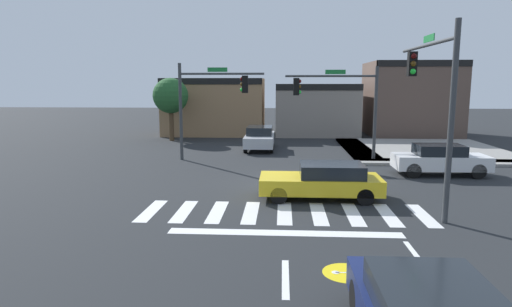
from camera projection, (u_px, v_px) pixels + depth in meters
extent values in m
plane|color=#232628|center=(284.00, 183.00, 19.12)|extent=(120.00, 120.00, 0.00)
cube|color=silver|center=(151.00, 211.00, 14.96)|extent=(0.48, 2.62, 0.01)
cube|color=silver|center=(184.00, 211.00, 14.89)|extent=(0.48, 2.62, 0.01)
cube|color=silver|center=(217.00, 212.00, 14.82)|extent=(0.48, 2.62, 0.01)
cube|color=silver|center=(251.00, 212.00, 14.75)|extent=(0.48, 2.62, 0.01)
cube|color=silver|center=(285.00, 213.00, 14.69)|extent=(0.48, 2.62, 0.01)
cube|color=silver|center=(319.00, 214.00, 14.62)|extent=(0.48, 2.62, 0.01)
cube|color=silver|center=(353.00, 214.00, 14.55)|extent=(0.48, 2.62, 0.01)
cube|color=silver|center=(388.00, 215.00, 14.48)|extent=(0.48, 2.62, 0.01)
cube|color=silver|center=(423.00, 215.00, 14.42)|extent=(0.48, 2.62, 0.01)
cube|color=white|center=(285.00, 233.00, 12.72)|extent=(6.80, 0.50, 0.01)
cube|color=white|center=(285.00, 278.00, 9.76)|extent=(0.16, 2.00, 0.01)
cylinder|color=yellow|center=(346.00, 273.00, 10.04)|extent=(1.10, 1.10, 0.01)
cylinder|color=white|center=(336.00, 272.00, 10.05)|extent=(0.18, 0.18, 0.00)
cylinder|color=white|center=(357.00, 273.00, 10.02)|extent=(0.18, 0.18, 0.00)
cube|color=white|center=(346.00, 273.00, 10.04)|extent=(0.50, 0.04, 0.00)
cube|color=gray|center=(450.00, 162.00, 23.70)|extent=(10.00, 1.60, 0.15)
cube|color=gray|center=(357.00, 149.00, 28.69)|extent=(1.60, 10.00, 0.15)
cube|color=gray|center=(423.00, 149.00, 28.44)|extent=(10.00, 10.00, 0.15)
cube|color=#93704C|center=(215.00, 106.00, 37.48)|extent=(8.27, 5.29, 4.73)
cube|color=black|center=(210.00, 81.00, 34.74)|extent=(8.27, 0.50, 0.50)
cube|color=gray|center=(316.00, 109.00, 37.68)|extent=(6.78, 6.66, 4.27)
cube|color=black|center=(319.00, 87.00, 34.30)|extent=(6.78, 0.50, 0.50)
cube|color=brown|center=(410.00, 99.00, 37.03)|extent=(7.08, 6.59, 6.08)
cube|color=black|center=(424.00, 63.00, 33.54)|extent=(7.08, 0.50, 0.50)
cylinder|color=#383A3D|center=(375.00, 114.00, 24.15)|extent=(0.18, 0.18, 5.22)
cylinder|color=#383A3D|center=(331.00, 76.00, 23.97)|extent=(4.97, 0.12, 0.12)
cube|color=black|center=(296.00, 87.00, 24.17)|extent=(0.32, 0.32, 0.95)
sphere|color=#470A0A|center=(299.00, 81.00, 24.11)|extent=(0.22, 0.22, 0.22)
sphere|color=#4C330C|center=(299.00, 87.00, 24.16)|extent=(0.22, 0.22, 0.22)
sphere|color=#1ED833|center=(299.00, 92.00, 24.21)|extent=(0.22, 0.22, 0.22)
cube|color=#197233|center=(335.00, 72.00, 23.92)|extent=(1.10, 0.03, 0.24)
cylinder|color=#383A3D|center=(451.00, 124.00, 13.18)|extent=(0.18, 0.18, 6.17)
cylinder|color=#383A3D|center=(426.00, 46.00, 15.58)|extent=(0.12, 5.67, 0.12)
cube|color=black|center=(412.00, 64.00, 17.22)|extent=(0.32, 0.32, 0.95)
sphere|color=#470A0A|center=(414.00, 56.00, 17.01)|extent=(0.22, 0.22, 0.22)
sphere|color=#4C330C|center=(413.00, 64.00, 17.06)|extent=(0.22, 0.22, 0.22)
sphere|color=#1ED833|center=(413.00, 72.00, 17.10)|extent=(0.22, 0.22, 0.22)
cube|color=#197233|center=(429.00, 38.00, 15.27)|extent=(0.03, 1.10, 0.24)
cylinder|color=#383A3D|center=(181.00, 112.00, 24.63)|extent=(0.18, 0.18, 5.42)
cylinder|color=#383A3D|center=(222.00, 74.00, 24.15)|extent=(4.69, 0.12, 0.12)
cube|color=black|center=(245.00, 84.00, 24.17)|extent=(0.32, 0.32, 0.95)
sphere|color=#470A0A|center=(242.00, 79.00, 24.13)|extent=(0.22, 0.22, 0.22)
sphere|color=#4C330C|center=(242.00, 84.00, 24.18)|extent=(0.22, 0.22, 0.22)
sphere|color=#1ED833|center=(242.00, 90.00, 24.23)|extent=(0.22, 0.22, 0.22)
cube|color=#197233|center=(217.00, 70.00, 24.13)|extent=(1.10, 0.03, 0.24)
cube|color=gold|center=(320.00, 184.00, 16.49)|extent=(4.51, 1.91, 0.57)
cube|color=black|center=(332.00, 170.00, 16.38)|extent=(2.34, 1.68, 0.49)
cylinder|color=black|center=(279.00, 196.00, 15.78)|extent=(0.61, 0.22, 0.61)
cylinder|color=black|center=(279.00, 185.00, 17.45)|extent=(0.61, 0.22, 0.61)
cylinder|color=black|center=(365.00, 197.00, 15.60)|extent=(0.61, 0.22, 0.61)
cylinder|color=black|center=(357.00, 186.00, 17.27)|extent=(0.61, 0.22, 0.61)
cube|color=#B7BABF|center=(260.00, 140.00, 28.92)|extent=(1.84, 4.70, 0.66)
cube|color=black|center=(260.00, 130.00, 28.87)|extent=(1.62, 2.32, 0.53)
cylinder|color=black|center=(271.00, 148.00, 27.34)|extent=(0.22, 0.70, 0.70)
cylinder|color=black|center=(245.00, 147.00, 27.44)|extent=(0.22, 0.70, 0.70)
cylinder|color=black|center=(273.00, 141.00, 30.50)|extent=(0.22, 0.70, 0.70)
cylinder|color=black|center=(249.00, 141.00, 30.59)|extent=(0.22, 0.70, 0.70)
cube|color=black|center=(436.00, 302.00, 6.44)|extent=(1.70, 2.30, 0.46)
cylinder|color=black|center=(358.00, 299.00, 8.07)|extent=(0.22, 0.71, 0.71)
cylinder|color=black|center=(454.00, 302.00, 7.97)|extent=(0.22, 0.71, 0.71)
cube|color=white|center=(440.00, 162.00, 20.70)|extent=(4.26, 1.73, 0.66)
cube|color=black|center=(439.00, 150.00, 20.61)|extent=(2.14, 1.52, 0.49)
cylinder|color=black|center=(465.00, 165.00, 21.40)|extent=(0.69, 0.22, 0.69)
cylinder|color=black|center=(478.00, 171.00, 19.92)|extent=(0.69, 0.22, 0.69)
cylinder|color=black|center=(404.00, 165.00, 21.57)|extent=(0.69, 0.22, 0.69)
cylinder|color=black|center=(413.00, 171.00, 20.09)|extent=(0.69, 0.22, 0.69)
cylinder|color=#4C3823|center=(171.00, 122.00, 33.21)|extent=(0.36, 0.36, 2.80)
sphere|color=#235628|center=(171.00, 96.00, 32.90)|extent=(2.65, 2.65, 2.65)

